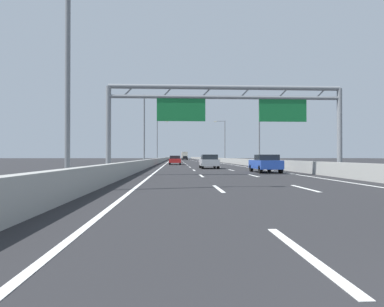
{
  "coord_description": "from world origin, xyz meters",
  "views": [
    {
      "loc": [
        -3.56,
        -0.95,
        1.34
      ],
      "look_at": [
        0.76,
        85.33,
        2.05
      ],
      "focal_mm": 30.89,
      "sensor_mm": 36.0,
      "label": 1
    }
  ],
  "objects_px": {
    "streetlamp_left_near": "(74,51)",
    "box_truck": "(184,155)",
    "sign_gantry": "(227,107)",
    "streetlamp_left_mid": "(146,126)",
    "white_car": "(205,159)",
    "blue_car": "(265,163)",
    "red_car": "(175,160)",
    "streetlamp_right_far": "(224,138)",
    "black_car": "(185,158)",
    "streetlamp_left_far": "(158,138)",
    "silver_car": "(209,161)",
    "streetlamp_right_mid": "(258,126)"
  },
  "relations": [
    {
      "from": "white_car",
      "to": "red_car",
      "type": "height_order",
      "value": "white_car"
    },
    {
      "from": "streetlamp_left_far",
      "to": "red_car",
      "type": "height_order",
      "value": "streetlamp_left_far"
    },
    {
      "from": "streetlamp_left_near",
      "to": "box_truck",
      "type": "xyz_separation_m",
      "value": [
        7.62,
        123.59,
        -3.67
      ]
    },
    {
      "from": "sign_gantry",
      "to": "black_car",
      "type": "bearing_deg",
      "value": 90.08
    },
    {
      "from": "streetlamp_right_mid",
      "to": "silver_car",
      "type": "relative_size",
      "value": 2.21
    },
    {
      "from": "white_car",
      "to": "black_car",
      "type": "distance_m",
      "value": 42.6
    },
    {
      "from": "white_car",
      "to": "box_truck",
      "type": "xyz_separation_m",
      "value": [
        -3.23,
        57.86,
        0.99
      ]
    },
    {
      "from": "streetlamp_right_far",
      "to": "box_truck",
      "type": "relative_size",
      "value": 1.18
    },
    {
      "from": "white_car",
      "to": "blue_car",
      "type": "height_order",
      "value": "blue_car"
    },
    {
      "from": "streetlamp_left_far",
      "to": "blue_car",
      "type": "relative_size",
      "value": 2.24
    },
    {
      "from": "streetlamp_left_near",
      "to": "silver_car",
      "type": "distance_m",
      "value": 24.61
    },
    {
      "from": "streetlamp_left_far",
      "to": "white_car",
      "type": "xyz_separation_m",
      "value": [
        10.85,
        3.78,
        -4.66
      ]
    },
    {
      "from": "streetlamp_left_far",
      "to": "blue_car",
      "type": "xyz_separation_m",
      "value": [
        11.3,
        -48.01,
        -4.64
      ]
    },
    {
      "from": "sign_gantry",
      "to": "black_car",
      "type": "distance_m",
      "value": 98.06
    },
    {
      "from": "white_car",
      "to": "blue_car",
      "type": "xyz_separation_m",
      "value": [
        0.44,
        -51.8,
        0.02
      ]
    },
    {
      "from": "blue_car",
      "to": "silver_car",
      "type": "bearing_deg",
      "value": 112.55
    },
    {
      "from": "streetlamp_left_near",
      "to": "white_car",
      "type": "relative_size",
      "value": 2.05
    },
    {
      "from": "blue_car",
      "to": "box_truck",
      "type": "bearing_deg",
      "value": 91.92
    },
    {
      "from": "sign_gantry",
      "to": "silver_car",
      "type": "xyz_separation_m",
      "value": [
        -0.02,
        12.74,
        -4.05
      ]
    },
    {
      "from": "blue_car",
      "to": "red_car",
      "type": "bearing_deg",
      "value": 106.09
    },
    {
      "from": "streetlamp_left_near",
      "to": "red_car",
      "type": "relative_size",
      "value": 2.07
    },
    {
      "from": "streetlamp_right_mid",
      "to": "blue_car",
      "type": "xyz_separation_m",
      "value": [
        -3.64,
        -17.04,
        -4.64
      ]
    },
    {
      "from": "white_car",
      "to": "black_car",
      "type": "height_order",
      "value": "black_car"
    },
    {
      "from": "streetlamp_right_far",
      "to": "white_car",
      "type": "xyz_separation_m",
      "value": [
        -4.08,
        3.78,
        -4.66
      ]
    },
    {
      "from": "streetlamp_left_mid",
      "to": "white_car",
      "type": "relative_size",
      "value": 2.05
    },
    {
      "from": "sign_gantry",
      "to": "box_truck",
      "type": "bearing_deg",
      "value": 89.97
    },
    {
      "from": "streetlamp_right_far",
      "to": "red_car",
      "type": "height_order",
      "value": "streetlamp_right_far"
    },
    {
      "from": "sign_gantry",
      "to": "streetlamp_left_mid",
      "type": "bearing_deg",
      "value": 110.04
    },
    {
      "from": "streetlamp_right_far",
      "to": "black_car",
      "type": "height_order",
      "value": "streetlamp_right_far"
    },
    {
      "from": "white_car",
      "to": "red_car",
      "type": "xyz_separation_m",
      "value": [
        -7.03,
        -25.89,
        0.0
      ]
    },
    {
      "from": "streetlamp_right_mid",
      "to": "sign_gantry",
      "type": "bearing_deg",
      "value": -109.54
    },
    {
      "from": "red_car",
      "to": "box_truck",
      "type": "relative_size",
      "value": 0.57
    },
    {
      "from": "silver_car",
      "to": "red_car",
      "type": "height_order",
      "value": "silver_car"
    },
    {
      "from": "streetlamp_left_far",
      "to": "black_car",
      "type": "xyz_separation_m",
      "value": [
        7.43,
        46.25,
        -4.65
      ]
    },
    {
      "from": "streetlamp_left_near",
      "to": "box_truck",
      "type": "height_order",
      "value": "streetlamp_left_near"
    },
    {
      "from": "streetlamp_left_near",
      "to": "streetlamp_left_far",
      "type": "xyz_separation_m",
      "value": [
        0.0,
        61.95,
        0.0
      ]
    },
    {
      "from": "streetlamp_left_near",
      "to": "streetlamp_right_mid",
      "type": "height_order",
      "value": "same"
    },
    {
      "from": "red_car",
      "to": "blue_car",
      "type": "xyz_separation_m",
      "value": [
        7.47,
        -25.9,
        0.02
      ]
    },
    {
      "from": "streetlamp_left_near",
      "to": "black_car",
      "type": "relative_size",
      "value": 2.2
    },
    {
      "from": "silver_car",
      "to": "streetlamp_left_far",
      "type": "bearing_deg",
      "value": 100.96
    },
    {
      "from": "streetlamp_right_far",
      "to": "black_car",
      "type": "relative_size",
      "value": 2.2
    },
    {
      "from": "sign_gantry",
      "to": "red_car",
      "type": "height_order",
      "value": "sign_gantry"
    },
    {
      "from": "white_car",
      "to": "blue_car",
      "type": "relative_size",
      "value": 1.1
    },
    {
      "from": "streetlamp_right_far",
      "to": "black_car",
      "type": "xyz_separation_m",
      "value": [
        -7.5,
        46.25,
        -4.65
      ]
    },
    {
      "from": "streetlamp_left_near",
      "to": "blue_car",
      "type": "bearing_deg",
      "value": 50.97
    },
    {
      "from": "black_car",
      "to": "silver_car",
      "type": "bearing_deg",
      "value": -89.92
    },
    {
      "from": "streetlamp_left_far",
      "to": "streetlamp_right_far",
      "type": "distance_m",
      "value": 14.93
    },
    {
      "from": "sign_gantry",
      "to": "streetlamp_left_far",
      "type": "relative_size",
      "value": 1.77
    },
    {
      "from": "streetlamp_left_far",
      "to": "red_car",
      "type": "relative_size",
      "value": 2.07
    },
    {
      "from": "streetlamp_left_mid",
      "to": "red_car",
      "type": "xyz_separation_m",
      "value": [
        3.83,
        8.86,
        -4.66
      ]
    }
  ]
}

